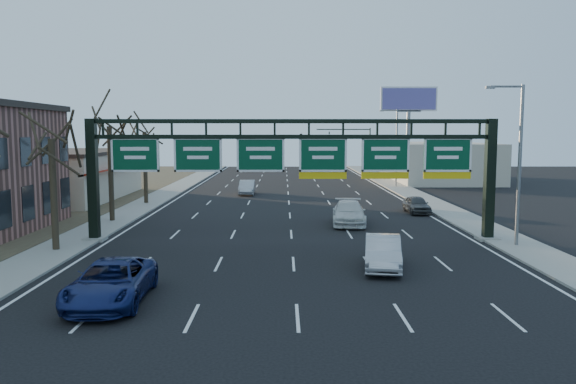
{
  "coord_description": "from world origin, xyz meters",
  "views": [
    {
      "loc": [
        -0.48,
        -24.92,
        6.42
      ],
      "look_at": [
        -0.24,
        5.18,
        3.2
      ],
      "focal_mm": 35.0,
      "sensor_mm": 36.0,
      "label": 1
    }
  ],
  "objects_px": {
    "car_blue_suv": "(111,282)",
    "sign_gantry": "(294,163)",
    "car_silver_sedan": "(383,252)",
    "car_white_wagon": "(349,213)"
  },
  "relations": [
    {
      "from": "car_blue_suv",
      "to": "car_silver_sedan",
      "type": "height_order",
      "value": "car_blue_suv"
    },
    {
      "from": "car_silver_sedan",
      "to": "car_white_wagon",
      "type": "height_order",
      "value": "car_white_wagon"
    },
    {
      "from": "car_blue_suv",
      "to": "car_white_wagon",
      "type": "bearing_deg",
      "value": 56.78
    },
    {
      "from": "sign_gantry",
      "to": "car_blue_suv",
      "type": "xyz_separation_m",
      "value": [
        -7.16,
        -12.21,
        -3.84
      ]
    },
    {
      "from": "car_silver_sedan",
      "to": "car_white_wagon",
      "type": "xyz_separation_m",
      "value": [
        -0.13,
        12.78,
        0.03
      ]
    },
    {
      "from": "sign_gantry",
      "to": "car_silver_sedan",
      "type": "height_order",
      "value": "sign_gantry"
    },
    {
      "from": "car_blue_suv",
      "to": "car_white_wagon",
      "type": "relative_size",
      "value": 1.03
    },
    {
      "from": "car_white_wagon",
      "to": "car_silver_sedan",
      "type": "bearing_deg",
      "value": -84.43
    },
    {
      "from": "car_blue_suv",
      "to": "sign_gantry",
      "type": "bearing_deg",
      "value": 57.96
    },
    {
      "from": "car_silver_sedan",
      "to": "car_white_wagon",
      "type": "relative_size",
      "value": 0.85
    }
  ]
}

